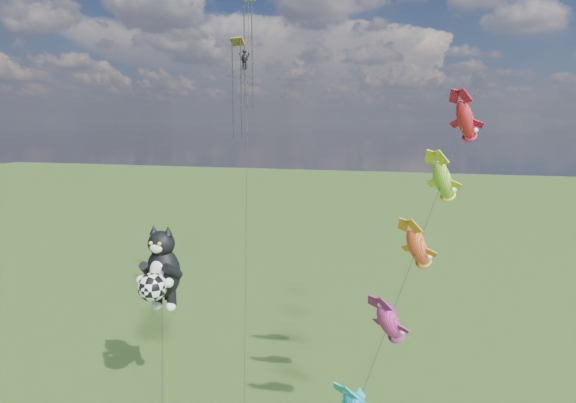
# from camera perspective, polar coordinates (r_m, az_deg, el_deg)

# --- Properties ---
(cat_kite_rig) EXTENTS (2.66, 4.08, 10.48)m
(cat_kite_rig) POSITION_cam_1_polar(r_m,az_deg,el_deg) (29.10, -14.89, -7.94)
(cat_kite_rig) COLOR brown
(cat_kite_rig) RESTS_ON ground
(fish_windsock_rig) EXTENTS (7.20, 14.35, 19.56)m
(fish_windsock_rig) POSITION_cam_1_polar(r_m,az_deg,el_deg) (21.55, 15.05, -5.38)
(fish_windsock_rig) COLOR brown
(fish_windsock_rig) RESTS_ON ground
(parafoil_rig) EXTENTS (6.08, 16.73, 26.84)m
(parafoil_rig) POSITION_cam_1_polar(r_m,az_deg,el_deg) (35.94, -5.19, 16.17)
(parafoil_rig) COLOR brown
(parafoil_rig) RESTS_ON ground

